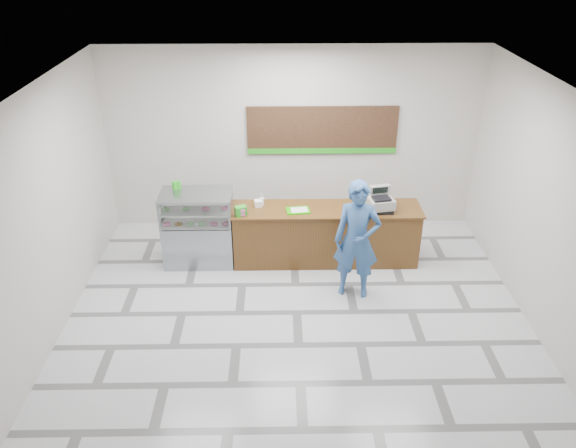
{
  "coord_description": "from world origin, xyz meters",
  "views": [
    {
      "loc": [
        -0.26,
        -7.02,
        5.34
      ],
      "look_at": [
        -0.12,
        0.9,
        1.08
      ],
      "focal_mm": 35.0,
      "sensor_mm": 36.0,
      "label": 1
    }
  ],
  "objects_px": {
    "sales_counter": "(326,234)",
    "customer": "(357,240)",
    "display_case": "(198,228)",
    "serving_tray": "(298,210)",
    "cash_register": "(380,202)"
  },
  "relations": [
    {
      "from": "display_case",
      "to": "serving_tray",
      "type": "bearing_deg",
      "value": -2.89
    },
    {
      "from": "sales_counter",
      "to": "display_case",
      "type": "xyz_separation_m",
      "value": [
        -2.22,
        -0.0,
        0.16
      ]
    },
    {
      "from": "cash_register",
      "to": "sales_counter",
      "type": "bearing_deg",
      "value": 166.22
    },
    {
      "from": "sales_counter",
      "to": "customer",
      "type": "height_order",
      "value": "customer"
    },
    {
      "from": "cash_register",
      "to": "customer",
      "type": "xyz_separation_m",
      "value": [
        -0.5,
        -0.96,
        -0.2
      ]
    },
    {
      "from": "display_case",
      "to": "customer",
      "type": "height_order",
      "value": "customer"
    },
    {
      "from": "cash_register",
      "to": "serving_tray",
      "type": "distance_m",
      "value": 1.4
    },
    {
      "from": "serving_tray",
      "to": "sales_counter",
      "type": "bearing_deg",
      "value": 3.29
    },
    {
      "from": "display_case",
      "to": "serving_tray",
      "type": "xyz_separation_m",
      "value": [
        1.73,
        -0.09,
        0.37
      ]
    },
    {
      "from": "display_case",
      "to": "cash_register",
      "type": "relative_size",
      "value": 2.63
    },
    {
      "from": "cash_register",
      "to": "customer",
      "type": "relative_size",
      "value": 0.26
    },
    {
      "from": "sales_counter",
      "to": "display_case",
      "type": "relative_size",
      "value": 2.45
    },
    {
      "from": "display_case",
      "to": "cash_register",
      "type": "height_order",
      "value": "cash_register"
    },
    {
      "from": "serving_tray",
      "to": "cash_register",
      "type": "bearing_deg",
      "value": -5.31
    },
    {
      "from": "display_case",
      "to": "sales_counter",
      "type": "bearing_deg",
      "value": 0.01
    }
  ]
}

